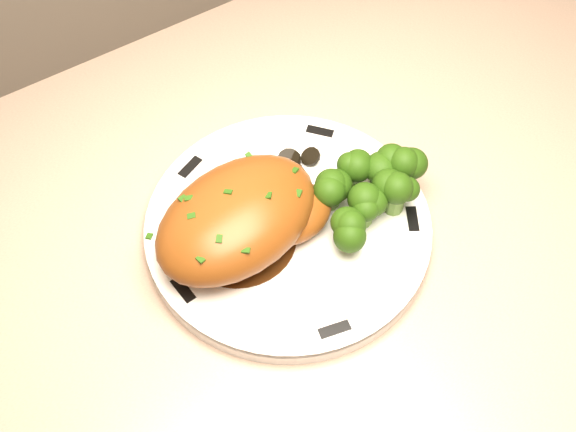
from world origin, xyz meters
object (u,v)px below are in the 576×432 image
counter (353,390)px  plate (288,228)px  broccoli_florets (369,189)px  chicken_breast (244,218)px

counter → plate: (-0.10, 0.02, 0.48)m
counter → broccoli_florets: (-0.03, -0.00, 0.51)m
plate → chicken_breast: (-0.04, 0.01, 0.04)m
counter → chicken_breast: (-0.14, 0.03, 0.52)m
plate → broccoli_florets: size_ratio=2.47×
plate → chicken_breast: chicken_breast is taller
chicken_breast → broccoli_florets: (0.10, -0.03, -0.01)m
counter → chicken_breast: 0.54m
counter → plate: size_ratio=9.18×
counter → broccoli_florets: bearing=-174.2°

